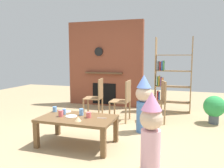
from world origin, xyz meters
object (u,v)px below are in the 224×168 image
dining_chair_right (159,99)px  paper_cup_far_right (55,109)px  dining_chair_left (97,95)px  dining_chair_middle (124,98)px  paper_cup_near_right (89,115)px  paper_cup_far_left (81,112)px  child_with_cone_hat (151,130)px  birthday_cake_slice (78,119)px  coffee_table (77,121)px  paper_plate_rear (71,116)px  paper_cup_center (64,112)px  child_in_pink (144,102)px  paper_plate_front (66,112)px  paper_cup_near_left (61,113)px  bookshelf (170,77)px  potted_plant_tall (214,107)px

dining_chair_right → paper_cup_far_right: bearing=24.6°
dining_chair_left → dining_chair_middle: same height
paper_cup_near_right → paper_cup_far_left: size_ratio=0.82×
child_with_cone_hat → birthday_cake_slice: bearing=6.5°
coffee_table → paper_plate_rear: (-0.10, 0.00, 0.07)m
dining_chair_middle → paper_cup_center: bearing=65.1°
child_in_pink → dining_chair_middle: child_in_pink is taller
paper_cup_near_right → paper_plate_front: (-0.52, 0.22, -0.04)m
paper_cup_center → dining_chair_left: dining_chair_left is taller
paper_cup_near_right → paper_cup_center: bearing=172.3°
paper_cup_near_left → child_in_pink: child_in_pink is taller
paper_plate_front → paper_plate_rear: size_ratio=0.87×
paper_plate_rear → child_in_pink: size_ratio=0.17×
paper_cup_near_left → bookshelf: bearing=60.9°
paper_cup_far_right → dining_chair_middle: 1.59m
paper_cup_far_left → paper_cup_near_right: bearing=-29.4°
child_with_cone_hat → child_in_pink: bearing=-54.9°
bookshelf → paper_cup_far_left: bookshelf is taller
coffee_table → child_in_pink: (0.90, 0.93, 0.18)m
paper_cup_near_right → dining_chair_right: dining_chair_right is taller
child_with_cone_hat → dining_chair_right: bearing=-64.8°
bookshelf → paper_cup_far_right: size_ratio=20.74×
paper_cup_far_right → birthday_cake_slice: paper_cup_far_right is taller
paper_cup_near_left → potted_plant_tall: (2.51, 1.95, -0.15)m
dining_chair_middle → bookshelf: bearing=-125.5°
coffee_table → paper_cup_near_left: 0.30m
paper_cup_far_right → bookshelf: bearing=54.6°
paper_cup_near_left → paper_cup_near_right: 0.46m
paper_cup_near_right → potted_plant_tall: (2.06, 1.88, -0.15)m
bookshelf → birthday_cake_slice: 3.16m
paper_plate_front → potted_plant_tall: 3.07m
paper_cup_near_right → birthday_cake_slice: (-0.08, -0.22, -0.01)m
paper_cup_far_right → dining_chair_middle: bearing=55.1°
bookshelf → birthday_cake_slice: bookshelf is taller
potted_plant_tall → paper_plate_rear: bearing=-140.9°
dining_chair_left → dining_chair_right: (1.44, -0.04, 0.00)m
dining_chair_right → child_in_pink: bearing=56.3°
paper_cup_near_left → birthday_cake_slice: bearing=-21.4°
bookshelf → paper_cup_far_right: bookshelf is taller
paper_plate_rear → potted_plant_tall: (2.35, 1.91, -0.11)m
paper_cup_near_left → birthday_cake_slice: (0.38, -0.15, -0.02)m
paper_cup_near_right → paper_plate_front: bearing=157.4°
bookshelf → paper_plate_rear: size_ratio=10.28×
child_in_pink → dining_chair_right: 0.74m
paper_cup_far_left → child_in_pink: size_ratio=0.10×
child_in_pink → child_with_cone_hat: bearing=57.0°
bookshelf → paper_cup_far_left: 2.91m
paper_plate_front → dining_chair_left: bearing=89.6°
paper_cup_center → potted_plant_tall: potted_plant_tall is taller
paper_cup_near_left → paper_cup_far_left: 0.33m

